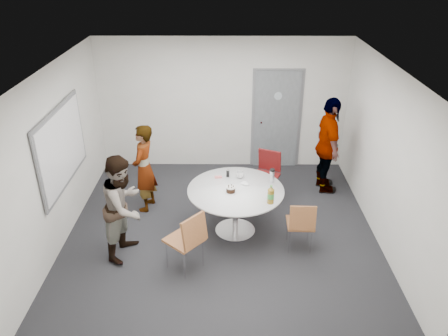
{
  "coord_description": "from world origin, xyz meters",
  "views": [
    {
      "loc": [
        0.07,
        -5.91,
        4.25
      ],
      "look_at": [
        0.04,
        0.25,
        1.07
      ],
      "focal_mm": 35.0,
      "sensor_mm": 36.0,
      "label": 1
    }
  ],
  "objects_px": {
    "person_main": "(144,168)",
    "person_left": "(124,206)",
    "whiteboard": "(62,147)",
    "chair_near_left": "(189,237)",
    "door": "(276,120)",
    "chair_near_right": "(301,222)",
    "person_right": "(328,146)",
    "chair_far": "(267,170)",
    "table": "(237,195)"
  },
  "relations": [
    {
      "from": "whiteboard",
      "to": "person_right",
      "type": "height_order",
      "value": "whiteboard"
    },
    {
      "from": "whiteboard",
      "to": "person_right",
      "type": "bearing_deg",
      "value": 15.58
    },
    {
      "from": "chair_near_right",
      "to": "chair_far",
      "type": "distance_m",
      "value": 1.64
    },
    {
      "from": "chair_far",
      "to": "person_left",
      "type": "distance_m",
      "value": 2.79
    },
    {
      "from": "table",
      "to": "chair_near_right",
      "type": "distance_m",
      "value": 1.09
    },
    {
      "from": "table",
      "to": "person_right",
      "type": "relative_size",
      "value": 0.83
    },
    {
      "from": "person_right",
      "to": "chair_near_right",
      "type": "bearing_deg",
      "value": 155.75
    },
    {
      "from": "person_right",
      "to": "person_main",
      "type": "bearing_deg",
      "value": 98.85
    },
    {
      "from": "person_main",
      "to": "chair_far",
      "type": "bearing_deg",
      "value": 110.83
    },
    {
      "from": "table",
      "to": "chair_near_left",
      "type": "relative_size",
      "value": 1.6
    },
    {
      "from": "person_left",
      "to": "table",
      "type": "bearing_deg",
      "value": -56.14
    },
    {
      "from": "chair_far",
      "to": "person_right",
      "type": "xyz_separation_m",
      "value": [
        1.13,
        0.29,
        0.36
      ]
    },
    {
      "from": "door",
      "to": "chair_near_right",
      "type": "height_order",
      "value": "door"
    },
    {
      "from": "person_main",
      "to": "chair_near_right",
      "type": "bearing_deg",
      "value": 75.43
    },
    {
      "from": "person_right",
      "to": "person_left",
      "type": "bearing_deg",
      "value": 117.12
    },
    {
      "from": "whiteboard",
      "to": "chair_near_right",
      "type": "bearing_deg",
      "value": -10.11
    },
    {
      "from": "whiteboard",
      "to": "chair_near_left",
      "type": "height_order",
      "value": "whiteboard"
    },
    {
      "from": "door",
      "to": "whiteboard",
      "type": "distance_m",
      "value": 4.25
    },
    {
      "from": "whiteboard",
      "to": "person_main",
      "type": "bearing_deg",
      "value": 26.66
    },
    {
      "from": "person_main",
      "to": "person_right",
      "type": "height_order",
      "value": "person_right"
    },
    {
      "from": "chair_near_left",
      "to": "person_main",
      "type": "relative_size",
      "value": 0.61
    },
    {
      "from": "chair_near_left",
      "to": "door",
      "type": "bearing_deg",
      "value": 16.63
    },
    {
      "from": "table",
      "to": "chair_near_right",
      "type": "xyz_separation_m",
      "value": [
        0.95,
        -0.5,
        -0.17
      ]
    },
    {
      "from": "whiteboard",
      "to": "chair_far",
      "type": "bearing_deg",
      "value": 15.97
    },
    {
      "from": "door",
      "to": "chair_near_left",
      "type": "bearing_deg",
      "value": -114.47
    },
    {
      "from": "door",
      "to": "chair_near_left",
      "type": "distance_m",
      "value": 3.77
    },
    {
      "from": "person_main",
      "to": "person_left",
      "type": "xyz_separation_m",
      "value": [
        -0.08,
        -1.26,
        0.02
      ]
    },
    {
      "from": "chair_near_left",
      "to": "person_right",
      "type": "relative_size",
      "value": 0.52
    },
    {
      "from": "chair_near_right",
      "to": "person_main",
      "type": "height_order",
      "value": "person_main"
    },
    {
      "from": "table",
      "to": "person_main",
      "type": "distance_m",
      "value": 1.75
    },
    {
      "from": "chair_near_right",
      "to": "chair_far",
      "type": "bearing_deg",
      "value": 105.52
    },
    {
      "from": "chair_far",
      "to": "person_right",
      "type": "relative_size",
      "value": 0.5
    },
    {
      "from": "person_left",
      "to": "chair_near_right",
      "type": "bearing_deg",
      "value": -73.07
    },
    {
      "from": "chair_near_left",
      "to": "person_left",
      "type": "relative_size",
      "value": 0.59
    },
    {
      "from": "chair_near_left",
      "to": "person_left",
      "type": "bearing_deg",
      "value": 107.42
    },
    {
      "from": "whiteboard",
      "to": "person_left",
      "type": "distance_m",
      "value": 1.4
    },
    {
      "from": "door",
      "to": "chair_near_right",
      "type": "relative_size",
      "value": 2.49
    },
    {
      "from": "chair_near_right",
      "to": "person_right",
      "type": "relative_size",
      "value": 0.46
    },
    {
      "from": "whiteboard",
      "to": "person_main",
      "type": "relative_size",
      "value": 1.2
    },
    {
      "from": "person_left",
      "to": "person_main",
      "type": "bearing_deg",
      "value": 12.25
    },
    {
      "from": "door",
      "to": "table",
      "type": "relative_size",
      "value": 1.39
    },
    {
      "from": "table",
      "to": "person_left",
      "type": "distance_m",
      "value": 1.77
    },
    {
      "from": "person_left",
      "to": "whiteboard",
      "type": "bearing_deg",
      "value": 71.88
    },
    {
      "from": "person_right",
      "to": "table",
      "type": "bearing_deg",
      "value": 126.59
    },
    {
      "from": "door",
      "to": "person_right",
      "type": "height_order",
      "value": "door"
    },
    {
      "from": "whiteboard",
      "to": "person_right",
      "type": "xyz_separation_m",
      "value": [
        4.41,
        1.23,
        -0.53
      ]
    },
    {
      "from": "chair_near_left",
      "to": "chair_far",
      "type": "bearing_deg",
      "value": 9.46
    },
    {
      "from": "chair_near_left",
      "to": "person_main",
      "type": "xyz_separation_m",
      "value": [
        -0.89,
        1.69,
        0.2
      ]
    },
    {
      "from": "person_main",
      "to": "person_left",
      "type": "height_order",
      "value": "person_left"
    },
    {
      "from": "whiteboard",
      "to": "person_left",
      "type": "height_order",
      "value": "whiteboard"
    }
  ]
}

